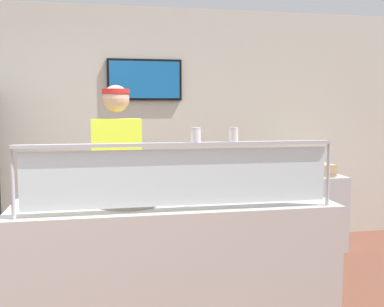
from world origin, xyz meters
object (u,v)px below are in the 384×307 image
object	(u,v)px
worker_figure	(118,182)
pepper_flake_shaker	(234,135)
pizza_tray	(129,200)
pizza_server	(126,198)
parmesan_shaker	(196,136)
pizza_box_stack	(309,169)

from	to	relation	value
worker_figure	pepper_flake_shaker	bearing A→B (deg)	-50.62
pizza_tray	pepper_flake_shaker	bearing A→B (deg)	-26.10
pizza_tray	pizza_server	size ratio (longest dim) A/B	1.71
pizza_tray	pizza_server	xyz separation A→B (m)	(-0.02, -0.02, 0.02)
pizza_server	parmesan_shaker	size ratio (longest dim) A/B	3.11
pizza_tray	parmesan_shaker	xyz separation A→B (m)	(0.40, -0.31, 0.45)
parmesan_shaker	pizza_box_stack	distance (m)	2.61
pizza_server	pepper_flake_shaker	xyz separation A→B (m)	(0.66, -0.29, 0.43)
parmesan_shaker	pizza_box_stack	xyz separation A→B (m)	(1.69, 1.93, -0.52)
pizza_tray	worker_figure	distance (m)	0.54
worker_figure	pizza_box_stack	bearing A→B (deg)	26.74
worker_figure	pizza_box_stack	xyz separation A→B (m)	(2.14, 1.08, -0.11)
pizza_server	worker_figure	xyz separation A→B (m)	(-0.04, 0.55, 0.02)
pizza_tray	pizza_server	world-z (taller)	pizza_server
pizza_server	worker_figure	size ratio (longest dim) A/B	0.16
pizza_tray	pepper_flake_shaker	world-z (taller)	pepper_flake_shaker
pizza_server	pizza_box_stack	bearing A→B (deg)	24.64
pizza_tray	worker_figure	bearing A→B (deg)	96.24
pizza_server	parmesan_shaker	bearing A→B (deg)	-48.24
parmesan_shaker	pepper_flake_shaker	bearing A→B (deg)	-0.00
worker_figure	parmesan_shaker	bearing A→B (deg)	-61.72
pepper_flake_shaker	pizza_box_stack	world-z (taller)	pepper_flake_shaker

